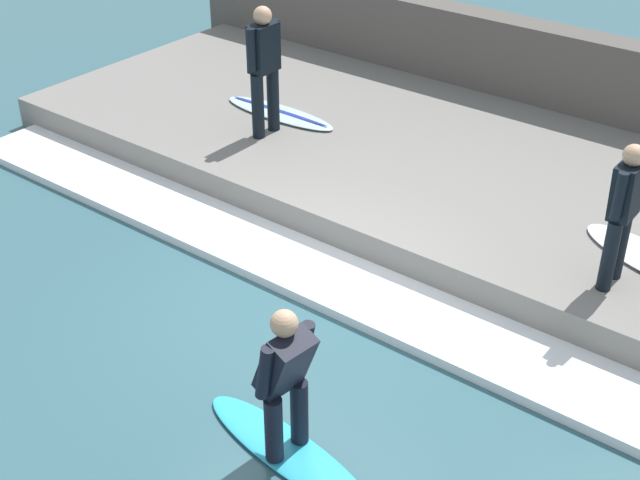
% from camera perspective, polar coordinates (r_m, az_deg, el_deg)
% --- Properties ---
extents(ground_plane, '(28.00, 28.00, 0.00)m').
position_cam_1_polar(ground_plane, '(9.37, -1.12, -4.40)').
color(ground_plane, '#335B66').
extents(concrete_ledge, '(4.40, 12.41, 0.44)m').
position_cam_1_polar(concrete_ledge, '(11.57, 9.00, 3.99)').
color(concrete_ledge, slate).
rests_on(concrete_ledge, ground_plane).
extents(back_wall, '(0.50, 13.04, 1.54)m').
position_cam_1_polar(back_wall, '(13.38, 14.54, 9.84)').
color(back_wall, '#544F49').
rests_on(back_wall, ground_plane).
extents(wave_foam_crest, '(0.98, 11.79, 0.11)m').
position_cam_1_polar(wave_foam_crest, '(9.69, 0.91, -2.64)').
color(wave_foam_crest, white).
rests_on(wave_foam_crest, ground_plane).
extents(surfboard_riding, '(0.68, 1.95, 0.06)m').
position_cam_1_polar(surfboard_riding, '(7.76, -2.10, -13.33)').
color(surfboard_riding, '#2DADD1').
rests_on(surfboard_riding, ground_plane).
extents(surfer_riding, '(0.54, 0.46, 1.43)m').
position_cam_1_polar(surfer_riding, '(7.20, -2.22, -8.69)').
color(surfer_riding, black).
rests_on(surfer_riding, surfboard_riding).
extents(surfer_waiting_near, '(0.52, 0.23, 1.53)m').
position_cam_1_polar(surfer_waiting_near, '(9.02, 18.83, 1.95)').
color(surfer_waiting_near, black).
rests_on(surfer_waiting_near, concrete_ledge).
extents(surfer_waiting_far, '(0.58, 0.25, 1.73)m').
position_cam_1_polar(surfer_waiting_far, '(11.77, -3.59, 11.18)').
color(surfer_waiting_far, black).
rests_on(surfer_waiting_far, concrete_ledge).
extents(surfboard_waiting_far, '(0.49, 1.87, 0.07)m').
position_cam_1_polar(surfboard_waiting_far, '(12.67, -2.61, 8.13)').
color(surfboard_waiting_far, silver).
rests_on(surfboard_waiting_far, concrete_ledge).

